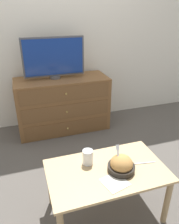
# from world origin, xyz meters

# --- Properties ---
(ground_plane) EXTENTS (12.00, 12.00, 0.00)m
(ground_plane) POSITION_xyz_m (0.00, 0.00, 0.00)
(ground_plane) COLOR #56514C
(wall_back) EXTENTS (12.00, 0.05, 2.60)m
(wall_back) POSITION_xyz_m (0.00, 0.03, 1.30)
(wall_back) COLOR white
(wall_back) RESTS_ON ground_plane
(dresser) EXTENTS (1.16, 0.49, 0.70)m
(dresser) POSITION_xyz_m (0.04, -0.27, 0.35)
(dresser) COLOR brown
(dresser) RESTS_ON ground_plane
(tv) EXTENTS (0.74, 0.13, 0.50)m
(tv) POSITION_xyz_m (-0.03, -0.23, 0.95)
(tv) COLOR #515156
(tv) RESTS_ON dresser
(coffee_table) EXTENTS (0.87, 0.52, 0.43)m
(coffee_table) POSITION_xyz_m (0.07, -1.71, 0.36)
(coffee_table) COLOR tan
(coffee_table) RESTS_ON ground_plane
(takeout_bowl) EXTENTS (0.20, 0.20, 0.19)m
(takeout_bowl) POSITION_xyz_m (0.17, -1.75, 0.48)
(takeout_bowl) COLOR black
(takeout_bowl) RESTS_ON coffee_table
(drink_cup) EXTENTS (0.08, 0.08, 0.11)m
(drink_cup) POSITION_xyz_m (-0.04, -1.60, 0.48)
(drink_cup) COLOR #9E6638
(drink_cup) RESTS_ON coffee_table
(napkin) EXTENTS (0.19, 0.19, 0.00)m
(napkin) POSITION_xyz_m (0.07, -1.85, 0.43)
(napkin) COLOR silver
(napkin) RESTS_ON coffee_table
(knife) EXTENTS (0.16, 0.04, 0.01)m
(knife) POSITION_xyz_m (0.38, -1.73, 0.43)
(knife) COLOR silver
(knife) RESTS_ON coffee_table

